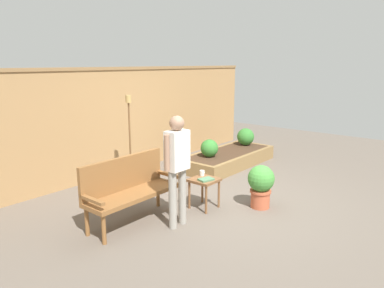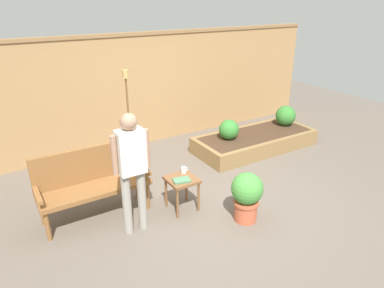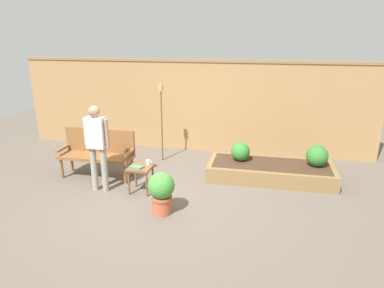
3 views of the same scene
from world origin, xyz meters
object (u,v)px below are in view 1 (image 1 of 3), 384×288
object	(u,v)px
side_table	(204,184)
shrub_near_bench	(209,148)
cup_on_table	(202,173)
potted_boxwood	(261,184)
garden_bench	(129,185)
tiki_torch	(129,125)
book_on_table	(206,179)
shrub_far_corner	(246,137)
person_by_bench	(177,162)

from	to	relation	value
side_table	shrub_near_bench	bearing A→B (deg)	34.72
cup_on_table	shrub_near_bench	world-z (taller)	shrub_near_bench
shrub_near_bench	potted_boxwood	bearing A→B (deg)	-120.68
garden_bench	tiki_torch	distance (m)	1.59
cup_on_table	book_on_table	xyz separation A→B (m)	(-0.15, -0.19, -0.03)
garden_bench	book_on_table	size ratio (longest dim) A/B	6.42
book_on_table	shrub_far_corner	size ratio (longest dim) A/B	0.55
side_table	potted_boxwood	xyz separation A→B (m)	(0.59, -0.67, -0.01)
side_table	garden_bench	bearing A→B (deg)	153.80
garden_bench	potted_boxwood	xyz separation A→B (m)	(1.66, -1.20, -0.16)
side_table	tiki_torch	size ratio (longest dim) A/B	0.28
side_table	tiki_torch	distance (m)	1.79
shrub_near_bench	shrub_far_corner	distance (m)	1.44
side_table	tiki_torch	xyz separation A→B (m)	(-0.09, 1.62, 0.76)
book_on_table	person_by_bench	world-z (taller)	person_by_bench
book_on_table	tiki_torch	size ratio (longest dim) A/B	0.13
book_on_table	person_by_bench	size ratio (longest dim) A/B	0.14
side_table	person_by_bench	bearing A→B (deg)	-171.98
garden_bench	book_on_table	distance (m)	1.19
garden_bench	shrub_near_bench	size ratio (longest dim) A/B	3.87
potted_boxwood	tiki_torch	size ratio (longest dim) A/B	0.41
cup_on_table	person_by_bench	world-z (taller)	person_by_bench
side_table	shrub_near_bench	world-z (taller)	shrub_near_bench
garden_bench	book_on_table	bearing A→B (deg)	-29.98
book_on_table	tiki_torch	xyz separation A→B (m)	(-0.04, 1.68, 0.66)
shrub_near_bench	person_by_bench	size ratio (longest dim) A/B	0.24
cup_on_table	shrub_near_bench	size ratio (longest dim) A/B	0.30
shrub_far_corner	person_by_bench	world-z (taller)	person_by_bench
side_table	person_by_bench	distance (m)	0.92
garden_bench	book_on_table	xyz separation A→B (m)	(1.03, -0.59, -0.05)
person_by_bench	potted_boxwood	bearing A→B (deg)	-23.09
shrub_far_corner	shrub_near_bench	bearing A→B (deg)	-180.00
cup_on_table	shrub_near_bench	distance (m)	1.88
side_table	shrub_near_bench	size ratio (longest dim) A/B	1.29
garden_bench	person_by_bench	size ratio (longest dim) A/B	0.92
tiki_torch	garden_bench	bearing A→B (deg)	-132.03
garden_bench	tiki_torch	xyz separation A→B (m)	(0.98, 1.09, 0.61)
tiki_torch	person_by_bench	world-z (taller)	tiki_torch
tiki_torch	person_by_bench	size ratio (longest dim) A/B	1.08
cup_on_table	shrub_far_corner	world-z (taller)	shrub_far_corner
side_table	person_by_bench	world-z (taller)	person_by_bench
cup_on_table	potted_boxwood	distance (m)	0.94
book_on_table	shrub_near_bench	distance (m)	2.10
tiki_torch	side_table	bearing A→B (deg)	-86.90
potted_boxwood	tiki_torch	distance (m)	2.51
shrub_far_corner	cup_on_table	bearing A→B (deg)	-161.07
side_table	tiki_torch	bearing A→B (deg)	93.10
book_on_table	potted_boxwood	world-z (taller)	potted_boxwood
book_on_table	tiki_torch	bearing A→B (deg)	105.61
potted_boxwood	side_table	bearing A→B (deg)	131.19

